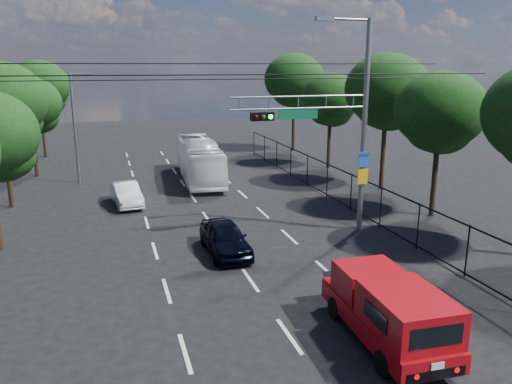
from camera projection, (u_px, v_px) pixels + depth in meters
name	position (u px, v px, depth m)	size (l,w,h in m)	color
ground	(289.00, 336.00, 14.29)	(120.00, 120.00, 0.00)	black
lane_markings	(199.00, 207.00, 27.27)	(6.12, 38.00, 0.01)	beige
signal_mast	(340.00, 119.00, 21.89)	(6.43, 0.39, 9.50)	slate
streetlight_left	(77.00, 123.00, 31.94)	(2.09, 0.22, 7.08)	slate
utility_wires	(217.00, 73.00, 20.70)	(22.00, 5.04, 0.74)	black
fence_right	(341.00, 187.00, 27.46)	(0.06, 34.03, 2.00)	black
tree_right_b	(440.00, 117.00, 24.56)	(4.50, 4.50, 7.31)	black
tree_right_c	(387.00, 96.00, 30.13)	(5.10, 5.10, 8.29)	black
tree_right_d	(331.00, 103.00, 36.72)	(4.32, 4.32, 7.02)	black
tree_right_e	(294.00, 84.00, 43.93)	(5.28, 5.28, 8.58)	black
tree_left_c	(1.00, 107.00, 26.00)	(4.80, 4.80, 7.80)	black
tree_left_d	(30.00, 108.00, 33.70)	(4.20, 4.20, 6.83)	black
tree_left_e	(39.00, 90.00, 40.86)	(4.92, 4.92, 7.99)	black
red_pickup	(388.00, 309.00, 13.77)	(2.05, 5.17, 1.90)	black
navy_hatchback	(225.00, 238.00, 20.46)	(1.57, 3.90, 1.33)	black
white_bus	(199.00, 160.00, 33.55)	(2.25, 9.62, 2.68)	white
white_van	(126.00, 194.00, 27.58)	(1.30, 3.73, 1.23)	white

